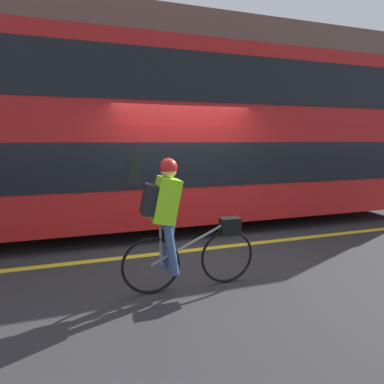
# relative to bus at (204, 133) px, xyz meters

# --- Properties ---
(ground_plane) EXTENTS (80.00, 80.00, 0.00)m
(ground_plane) POSITION_rel_bus_xyz_m (-0.79, -1.51, -2.04)
(ground_plane) COLOR #2D2D30
(road_center_line) EXTENTS (50.00, 0.14, 0.01)m
(road_center_line) POSITION_rel_bus_xyz_m (-0.79, -1.68, -2.04)
(road_center_line) COLOR yellow
(road_center_line) RESTS_ON ground_plane
(sidewalk_curb) EXTENTS (60.00, 2.04, 0.16)m
(sidewalk_curb) POSITION_rel_bus_xyz_m (-0.79, 4.04, -1.96)
(sidewalk_curb) COLOR gray
(sidewalk_curb) RESTS_ON ground_plane
(building_facade) EXTENTS (60.00, 0.30, 6.80)m
(building_facade) POSITION_rel_bus_xyz_m (-0.79, 5.21, 1.36)
(building_facade) COLOR brown
(building_facade) RESTS_ON ground_plane
(bus) EXTENTS (9.99, 2.48, 3.68)m
(bus) POSITION_rel_bus_xyz_m (0.00, 0.00, 0.00)
(bus) COLOR black
(bus) RESTS_ON ground_plane
(cyclist_on_bike) EXTENTS (1.75, 0.32, 1.68)m
(cyclist_on_bike) POSITION_rel_bus_xyz_m (-1.39, -2.96, -1.14)
(cyclist_on_bike) COLOR black
(cyclist_on_bike) RESTS_ON ground_plane
(trash_bin) EXTENTS (0.56, 0.56, 0.95)m
(trash_bin) POSITION_rel_bus_xyz_m (4.21, 3.94, -1.41)
(trash_bin) COLOR #194C23
(trash_bin) RESTS_ON sidewalk_curb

